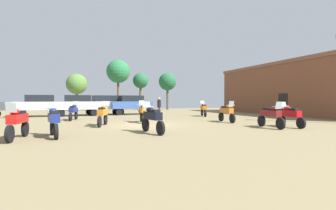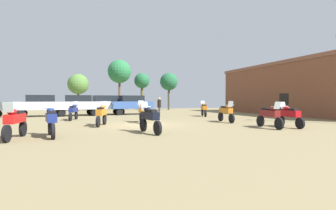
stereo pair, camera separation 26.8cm
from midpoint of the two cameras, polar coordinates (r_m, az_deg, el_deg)
ground_plane at (r=15.95m, az=-5.47°, el=-4.50°), size 44.00×52.00×0.02m
brick_building at (r=29.88m, az=27.75°, el=3.30°), size 6.12×19.15×5.46m
motorcycle_2 at (r=20.56m, az=-20.40°, el=-1.26°), size 0.76×2.12×1.45m
motorcycle_3 at (r=23.78m, az=8.49°, el=-0.84°), size 0.77×2.04×1.47m
motorcycle_4 at (r=15.94m, az=26.41°, el=-2.03°), size 0.62×2.15×1.45m
motorcycle_5 at (r=15.06m, az=22.63°, el=-2.13°), size 0.62×2.28×1.47m
motorcycle_6 at (r=17.30m, az=-5.42°, el=-1.56°), size 0.62×2.16×1.51m
motorcycle_7 at (r=11.85m, az=-3.55°, el=-2.92°), size 0.71×2.20×1.48m
motorcycle_8 at (r=11.69m, az=-24.51°, el=-3.11°), size 0.70×2.11×1.48m
motorcycle_9 at (r=15.58m, az=-14.43°, el=-1.94°), size 0.86×2.15×1.49m
motorcycle_10 at (r=11.66m, az=-30.95°, el=-3.13°), size 0.65×2.30×1.49m
motorcycle_12 at (r=17.97m, az=13.52°, el=-1.52°), size 0.62×2.23×1.48m
car_2 at (r=25.67m, az=-19.48°, el=0.26°), size 4.39×2.02×2.00m
car_3 at (r=26.75m, az=-13.75°, el=0.34°), size 4.56×2.55×2.00m
car_4 at (r=26.61m, az=-8.04°, el=0.36°), size 4.50×2.34×2.00m
car_5 at (r=25.96m, az=-26.73°, el=0.21°), size 4.47×2.26×2.00m
person_1 at (r=22.94m, az=-1.67°, el=-0.09°), size 0.45×0.45×1.78m
tree_1 at (r=36.44m, az=-19.60°, el=4.49°), size 2.80×2.80×5.10m
tree_2 at (r=38.75m, az=0.39°, el=5.28°), size 2.72×2.72×5.70m
tree_3 at (r=36.51m, az=-10.81°, el=7.46°), size 3.30×3.30×7.22m
tree_5 at (r=38.90m, az=-5.78°, el=5.39°), size 2.36×2.36×5.67m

